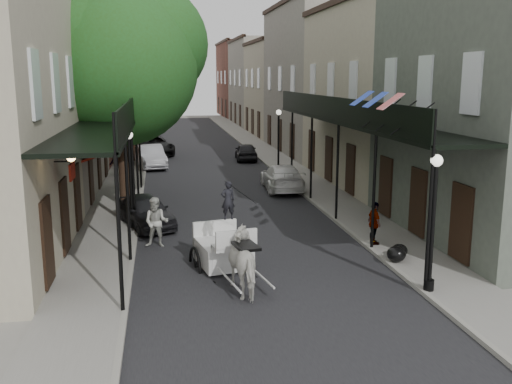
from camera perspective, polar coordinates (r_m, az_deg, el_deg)
name	(u,v)px	position (r m, az deg, el deg)	size (l,w,h in m)	color
ground	(266,278)	(16.93, 1.05, -8.57)	(140.00, 140.00, 0.00)	gray
road	(208,169)	(36.21, -4.78, 2.27)	(8.00, 90.00, 0.01)	black
sidewalk_left	(128,171)	(36.14, -12.71, 2.10)	(2.20, 90.00, 0.12)	gray
sidewalk_right	(286,166)	(36.95, 2.98, 2.57)	(2.20, 90.00, 0.12)	gray
building_row_left	(83,83)	(45.97, -16.91, 10.36)	(5.00, 80.00, 10.50)	#AEA68B
building_row_right	(303,83)	(47.06, 4.72, 10.82)	(5.00, 80.00, 10.50)	gray
gallery_left	(111,123)	(22.75, -14.29, 6.74)	(2.20, 18.05, 4.88)	black
gallery_right	(350,120)	(23.95, 9.37, 7.17)	(2.20, 18.05, 4.88)	black
tree_near	(128,60)	(25.84, -12.66, 12.76)	(7.31, 6.80, 9.63)	#382619
tree_far	(139,75)	(39.82, -11.67, 11.35)	(6.45, 6.00, 8.61)	#382619
lamppost_right_near	(433,221)	(15.79, 17.27, -2.80)	(0.32, 0.32, 3.71)	black
lamppost_left	(131,178)	(21.98, -12.44, 1.40)	(0.32, 0.32, 3.71)	black
lamppost_right_far	(279,139)	(34.56, 2.27, 5.28)	(0.32, 0.32, 3.71)	black
horse	(247,262)	(15.61, -0.88, -7.05)	(0.91, 2.00, 1.69)	silver
carriage	(219,229)	(17.93, -3.71, -3.75)	(1.99, 2.71, 2.83)	black
pedestrian_walking	(156,222)	(19.91, -9.93, -3.02)	(0.85, 0.66, 1.75)	#B5B7AC
pedestrian_sidewalk_left	(118,161)	(34.30, -13.63, 3.04)	(1.06, 0.61, 1.64)	gray
pedestrian_sidewalk_right	(374,223)	(19.96, 11.75, -3.07)	(0.88, 0.36, 1.49)	gray
car_left_near	(146,211)	(22.69, -10.97, -1.86)	(1.51, 3.76, 1.28)	black
car_left_mid	(151,157)	(37.31, -10.50, 3.51)	(1.53, 4.40, 1.45)	#A5A5AB
car_left_far	(153,145)	(43.36, -10.24, 4.62)	(2.41, 5.22, 1.45)	black
car_right_near	(282,177)	(29.50, 2.63, 1.48)	(1.86, 4.59, 1.33)	white
car_right_far	(246,152)	(39.93, -1.00, 4.05)	(1.44, 3.57, 1.22)	black
trash_bags	(398,253)	(18.59, 13.97, -5.91)	(0.86, 1.01, 0.50)	black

